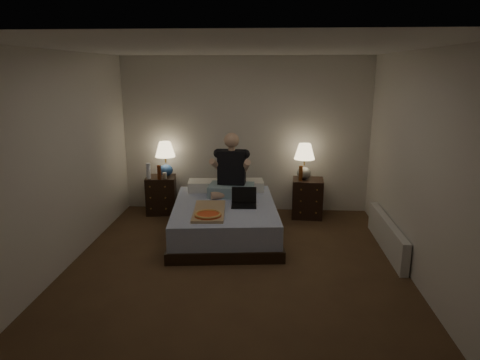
# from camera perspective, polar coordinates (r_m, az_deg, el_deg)

# --- Properties ---
(floor) EXTENTS (4.00, 4.50, 0.00)m
(floor) POSITION_cam_1_polar(r_m,az_deg,el_deg) (5.18, -0.65, -11.69)
(floor) COLOR brown
(floor) RESTS_ON ground
(ceiling) EXTENTS (4.00, 4.50, 0.00)m
(ceiling) POSITION_cam_1_polar(r_m,az_deg,el_deg) (4.65, -0.74, 17.16)
(ceiling) COLOR white
(ceiling) RESTS_ON ground
(wall_back) EXTENTS (4.00, 0.00, 2.50)m
(wall_back) POSITION_cam_1_polar(r_m,az_deg,el_deg) (6.97, 0.71, 5.98)
(wall_back) COLOR silver
(wall_back) RESTS_ON ground
(wall_front) EXTENTS (4.00, 0.00, 2.50)m
(wall_front) POSITION_cam_1_polar(r_m,az_deg,el_deg) (2.62, -4.45, -8.86)
(wall_front) COLOR silver
(wall_front) RESTS_ON ground
(wall_left) EXTENTS (0.00, 4.50, 2.50)m
(wall_left) POSITION_cam_1_polar(r_m,az_deg,el_deg) (5.30, -22.83, 2.09)
(wall_left) COLOR silver
(wall_left) RESTS_ON ground
(wall_right) EXTENTS (0.00, 4.50, 2.50)m
(wall_right) POSITION_cam_1_polar(r_m,az_deg,el_deg) (5.02, 22.71, 1.47)
(wall_right) COLOR silver
(wall_right) RESTS_ON ground
(bed) EXTENTS (1.58, 2.00, 0.47)m
(bed) POSITION_cam_1_polar(r_m,az_deg,el_deg) (6.05, -2.05, -5.32)
(bed) COLOR #5366A6
(bed) RESTS_ON floor
(nightstand_left) EXTENTS (0.52, 0.48, 0.60)m
(nightstand_left) POSITION_cam_1_polar(r_m,az_deg,el_deg) (7.10, -10.44, -1.94)
(nightstand_left) COLOR black
(nightstand_left) RESTS_ON floor
(nightstand_right) EXTENTS (0.50, 0.46, 0.61)m
(nightstand_right) POSITION_cam_1_polar(r_m,az_deg,el_deg) (6.87, 8.97, -2.39)
(nightstand_right) COLOR black
(nightstand_right) RESTS_ON floor
(lamp_left) EXTENTS (0.34, 0.34, 0.56)m
(lamp_left) POSITION_cam_1_polar(r_m,az_deg,el_deg) (7.00, -9.90, 2.78)
(lamp_left) COLOR #295197
(lamp_left) RESTS_ON nightstand_left
(lamp_right) EXTENTS (0.37, 0.37, 0.56)m
(lamp_right) POSITION_cam_1_polar(r_m,az_deg,el_deg) (6.75, 8.57, 2.46)
(lamp_right) COLOR gray
(lamp_right) RESTS_ON nightstand_right
(water_bottle) EXTENTS (0.07, 0.07, 0.25)m
(water_bottle) POSITION_cam_1_polar(r_m,az_deg,el_deg) (6.91, -12.12, 1.19)
(water_bottle) COLOR white
(water_bottle) RESTS_ON nightstand_left
(soda_can) EXTENTS (0.07, 0.07, 0.10)m
(soda_can) POSITION_cam_1_polar(r_m,az_deg,el_deg) (6.87, -9.99, 0.58)
(soda_can) COLOR #B7B7B2
(soda_can) RESTS_ON nightstand_left
(beer_bottle_left) EXTENTS (0.06, 0.06, 0.23)m
(beer_bottle_left) POSITION_cam_1_polar(r_m,az_deg,el_deg) (6.83, -10.73, 1.01)
(beer_bottle_left) COLOR #52220B
(beer_bottle_left) RESTS_ON nightstand_left
(beer_bottle_right) EXTENTS (0.06, 0.06, 0.23)m
(beer_bottle_right) POSITION_cam_1_polar(r_m,az_deg,el_deg) (6.68, 8.09, 0.90)
(beer_bottle_right) COLOR #622F0E
(beer_bottle_right) RESTS_ON nightstand_right
(person) EXTENTS (0.69, 0.56, 0.93)m
(person) POSITION_cam_1_polar(r_m,az_deg,el_deg) (6.27, -1.18, 2.05)
(person) COLOR black
(person) RESTS_ON bed
(laptop) EXTENTS (0.35, 0.29, 0.24)m
(laptop) POSITION_cam_1_polar(r_m,az_deg,el_deg) (5.83, 0.52, -2.41)
(laptop) COLOR black
(laptop) RESTS_ON bed
(pizza_box) EXTENTS (0.45, 0.78, 0.08)m
(pizza_box) POSITION_cam_1_polar(r_m,az_deg,el_deg) (5.41, -4.29, -4.71)
(pizza_box) COLOR tan
(pizza_box) RESTS_ON bed
(radiator) EXTENTS (0.10, 1.60, 0.40)m
(radiator) POSITION_cam_1_polar(r_m,az_deg,el_deg) (5.92, 18.99, -6.94)
(radiator) COLOR silver
(radiator) RESTS_ON floor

